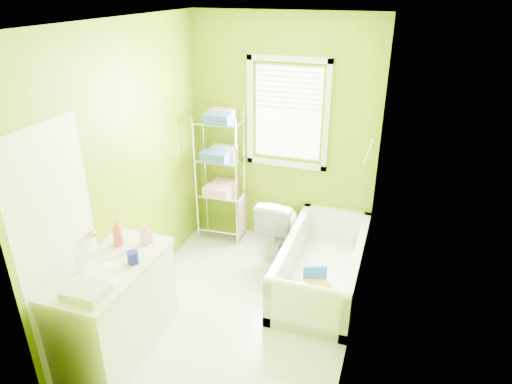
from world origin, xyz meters
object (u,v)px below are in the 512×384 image
(wire_shelf_unit, at_px, (222,164))
(vanity, at_px, (115,306))
(bathtub, at_px, (322,271))
(toilet, at_px, (279,224))

(wire_shelf_unit, bearing_deg, vanity, -93.32)
(vanity, xyz_separation_m, wire_shelf_unit, (0.12, 2.04, 0.51))
(vanity, height_order, wire_shelf_unit, wire_shelf_unit)
(bathtub, relative_size, toilet, 2.31)
(toilet, height_order, vanity, vanity)
(toilet, xyz_separation_m, wire_shelf_unit, (-0.73, 0.11, 0.60))
(bathtub, xyz_separation_m, toilet, (-0.60, 0.50, 0.19))
(vanity, bearing_deg, toilet, 66.13)
(bathtub, height_order, wire_shelf_unit, wire_shelf_unit)
(wire_shelf_unit, bearing_deg, bathtub, -24.56)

